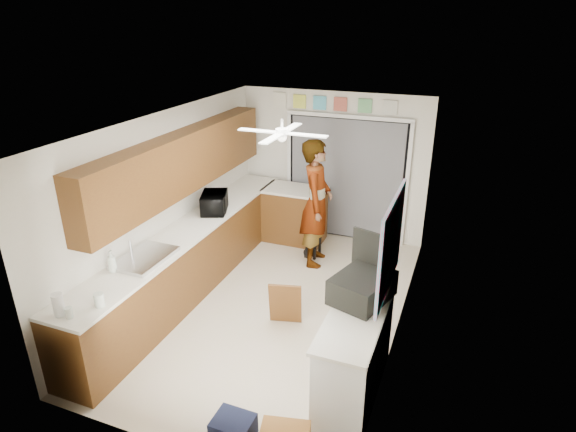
% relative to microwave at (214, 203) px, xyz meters
% --- Properties ---
extents(floor, '(5.00, 5.00, 0.00)m').
position_rel_microwave_xyz_m(floor, '(1.25, -0.63, -1.08)').
color(floor, beige).
rests_on(floor, ground).
extents(ceiling, '(5.00, 5.00, 0.00)m').
position_rel_microwave_xyz_m(ceiling, '(1.25, -0.63, 1.42)').
color(ceiling, white).
rests_on(ceiling, ground).
extents(wall_back, '(3.20, 0.00, 3.20)m').
position_rel_microwave_xyz_m(wall_back, '(1.25, 1.87, 0.17)').
color(wall_back, white).
rests_on(wall_back, ground).
extents(wall_front, '(3.20, 0.00, 3.20)m').
position_rel_microwave_xyz_m(wall_front, '(1.25, -3.13, 0.17)').
color(wall_front, white).
rests_on(wall_front, ground).
extents(wall_left, '(0.00, 5.00, 5.00)m').
position_rel_microwave_xyz_m(wall_left, '(-0.35, -0.63, 0.17)').
color(wall_left, white).
rests_on(wall_left, ground).
extents(wall_right, '(0.00, 5.00, 5.00)m').
position_rel_microwave_xyz_m(wall_right, '(2.85, -0.63, 0.17)').
color(wall_right, white).
rests_on(wall_right, ground).
extents(left_base_cabinets, '(0.60, 4.80, 0.90)m').
position_rel_microwave_xyz_m(left_base_cabinets, '(-0.05, -0.63, -0.63)').
color(left_base_cabinets, brown).
rests_on(left_base_cabinets, floor).
extents(left_countertop, '(0.62, 4.80, 0.04)m').
position_rel_microwave_xyz_m(left_countertop, '(-0.04, -0.63, -0.16)').
color(left_countertop, white).
rests_on(left_countertop, left_base_cabinets).
extents(upper_cabinets, '(0.32, 4.00, 0.80)m').
position_rel_microwave_xyz_m(upper_cabinets, '(-0.19, -0.43, 0.72)').
color(upper_cabinets, brown).
rests_on(upper_cabinets, wall_left).
extents(sink_basin, '(0.50, 0.76, 0.06)m').
position_rel_microwave_xyz_m(sink_basin, '(-0.04, -1.63, -0.13)').
color(sink_basin, silver).
rests_on(sink_basin, left_countertop).
extents(faucet, '(0.03, 0.03, 0.22)m').
position_rel_microwave_xyz_m(faucet, '(-0.23, -1.63, -0.03)').
color(faucet, silver).
rests_on(faucet, left_countertop).
extents(peninsula_base, '(1.00, 0.60, 0.90)m').
position_rel_microwave_xyz_m(peninsula_base, '(0.75, 1.37, -0.63)').
color(peninsula_base, brown).
rests_on(peninsula_base, floor).
extents(peninsula_top, '(1.04, 0.64, 0.04)m').
position_rel_microwave_xyz_m(peninsula_top, '(0.75, 1.37, -0.16)').
color(peninsula_top, white).
rests_on(peninsula_top, peninsula_base).
extents(back_opening_recess, '(2.00, 0.06, 2.10)m').
position_rel_microwave_xyz_m(back_opening_recess, '(1.50, 1.84, -0.03)').
color(back_opening_recess, black).
rests_on(back_opening_recess, wall_back).
extents(curtain_panel, '(1.90, 0.03, 2.05)m').
position_rel_microwave_xyz_m(curtain_panel, '(1.50, 1.80, -0.03)').
color(curtain_panel, slate).
rests_on(curtain_panel, wall_back).
extents(door_trim_left, '(0.06, 0.04, 2.10)m').
position_rel_microwave_xyz_m(door_trim_left, '(0.48, 1.81, -0.03)').
color(door_trim_left, white).
rests_on(door_trim_left, wall_back).
extents(door_trim_right, '(0.06, 0.04, 2.10)m').
position_rel_microwave_xyz_m(door_trim_right, '(2.52, 1.81, -0.03)').
color(door_trim_right, white).
rests_on(door_trim_right, wall_back).
extents(door_trim_head, '(2.10, 0.04, 0.06)m').
position_rel_microwave_xyz_m(door_trim_head, '(1.50, 1.81, 1.04)').
color(door_trim_head, white).
rests_on(door_trim_head, wall_back).
extents(header_frame_0, '(0.22, 0.02, 0.22)m').
position_rel_microwave_xyz_m(header_frame_0, '(0.65, 1.84, 1.22)').
color(header_frame_0, '#E5EF4F').
rests_on(header_frame_0, wall_back).
extents(header_frame_1, '(0.22, 0.02, 0.22)m').
position_rel_microwave_xyz_m(header_frame_1, '(1.00, 1.84, 1.22)').
color(header_frame_1, '#52BADB').
rests_on(header_frame_1, wall_back).
extents(header_frame_2, '(0.22, 0.02, 0.22)m').
position_rel_microwave_xyz_m(header_frame_2, '(1.35, 1.84, 1.22)').
color(header_frame_2, '#B85445').
rests_on(header_frame_2, wall_back).
extents(header_frame_3, '(0.22, 0.02, 0.22)m').
position_rel_microwave_xyz_m(header_frame_3, '(1.75, 1.84, 1.22)').
color(header_frame_3, '#61AA6F').
rests_on(header_frame_3, wall_back).
extents(header_frame_4, '(0.22, 0.02, 0.22)m').
position_rel_microwave_xyz_m(header_frame_4, '(2.15, 1.84, 1.22)').
color(header_frame_4, silver).
rests_on(header_frame_4, wall_back).
extents(route66_sign, '(0.22, 0.02, 0.26)m').
position_rel_microwave_xyz_m(route66_sign, '(0.30, 1.84, 1.22)').
color(route66_sign, silver).
rests_on(route66_sign, wall_back).
extents(right_counter_base, '(0.50, 1.40, 0.90)m').
position_rel_microwave_xyz_m(right_counter_base, '(2.60, -1.83, -0.63)').
color(right_counter_base, white).
rests_on(right_counter_base, floor).
extents(right_counter_top, '(0.54, 1.44, 0.04)m').
position_rel_microwave_xyz_m(right_counter_top, '(2.59, -1.83, -0.16)').
color(right_counter_top, white).
rests_on(right_counter_top, right_counter_base).
extents(abstract_painting, '(0.03, 1.15, 0.95)m').
position_rel_microwave_xyz_m(abstract_painting, '(2.83, -1.63, 0.57)').
color(abstract_painting, '#F35997').
rests_on(abstract_painting, wall_right).
extents(ceiling_fan, '(1.14, 1.14, 0.24)m').
position_rel_microwave_xyz_m(ceiling_fan, '(1.25, -0.43, 1.24)').
color(ceiling_fan, white).
rests_on(ceiling_fan, ceiling).
extents(microwave, '(0.52, 0.61, 0.29)m').
position_rel_microwave_xyz_m(microwave, '(0.00, 0.00, 0.00)').
color(microwave, black).
rests_on(microwave, left_countertop).
extents(soap_bottle, '(0.12, 0.12, 0.26)m').
position_rel_microwave_xyz_m(soap_bottle, '(-0.20, -1.99, -0.01)').
color(soap_bottle, silver).
rests_on(soap_bottle, left_countertop).
extents(jar_a, '(0.13, 0.13, 0.14)m').
position_rel_microwave_xyz_m(jar_a, '(0.15, -2.61, -0.07)').
color(jar_a, silver).
rests_on(jar_a, left_countertop).
extents(jar_b, '(0.09, 0.09, 0.11)m').
position_rel_microwave_xyz_m(jar_b, '(0.01, -2.88, -0.09)').
color(jar_b, silver).
rests_on(jar_b, left_countertop).
extents(paper_towel_roll, '(0.13, 0.13, 0.23)m').
position_rel_microwave_xyz_m(paper_towel_roll, '(-0.10, -2.88, -0.03)').
color(paper_towel_roll, white).
rests_on(paper_towel_roll, left_countertop).
extents(suitcase, '(0.65, 0.76, 0.27)m').
position_rel_microwave_xyz_m(suitcase, '(2.57, -1.53, -0.01)').
color(suitcase, black).
rests_on(suitcase, right_counter_top).
extents(suitcase_rim, '(0.59, 0.69, 0.02)m').
position_rel_microwave_xyz_m(suitcase_rim, '(2.57, -1.53, -0.12)').
color(suitcase_rim, yellow).
rests_on(suitcase_rim, suitcase).
extents(suitcase_lid, '(0.41, 0.15, 0.50)m').
position_rel_microwave_xyz_m(suitcase_lid, '(2.57, -1.24, 0.24)').
color(suitcase_lid, black).
rests_on(suitcase_lid, suitcase).
extents(navy_crate, '(0.37, 0.31, 0.22)m').
position_rel_microwave_xyz_m(navy_crate, '(1.72, -2.83, -0.97)').
color(navy_crate, black).
rests_on(navy_crate, floor).
extents(cabinet_door_panel, '(0.43, 0.25, 0.60)m').
position_rel_microwave_xyz_m(cabinet_door_panel, '(1.51, -1.00, -0.78)').
color(cabinet_door_panel, brown).
rests_on(cabinet_door_panel, floor).
extents(man, '(0.60, 0.79, 1.98)m').
position_rel_microwave_xyz_m(man, '(1.34, 0.74, -0.09)').
color(man, white).
rests_on(man, floor).
extents(dog, '(0.23, 0.50, 0.39)m').
position_rel_microwave_xyz_m(dog, '(1.25, 0.92, -0.89)').
color(dog, black).
rests_on(dog, floor).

